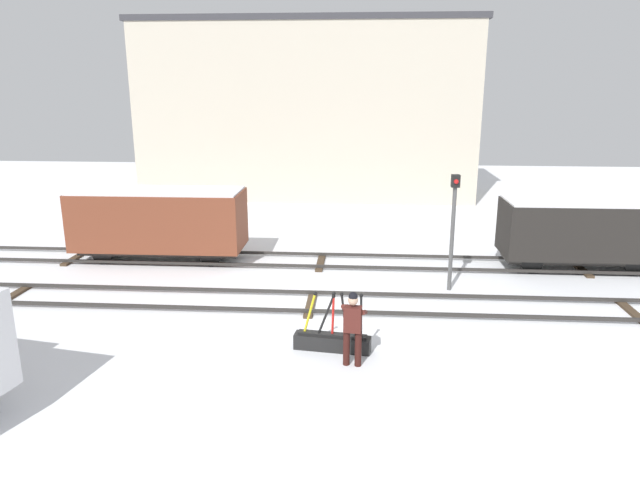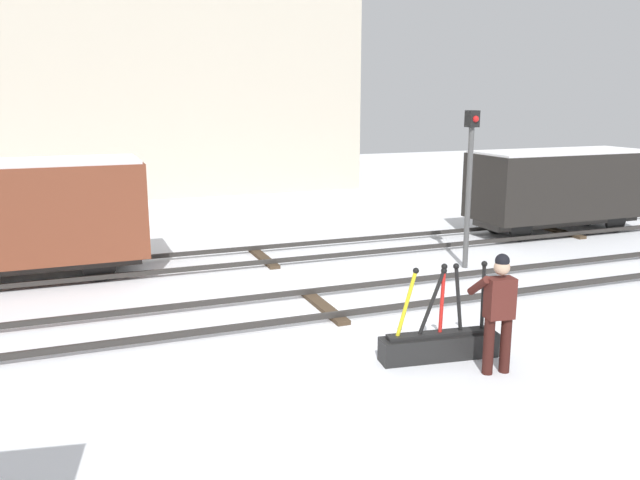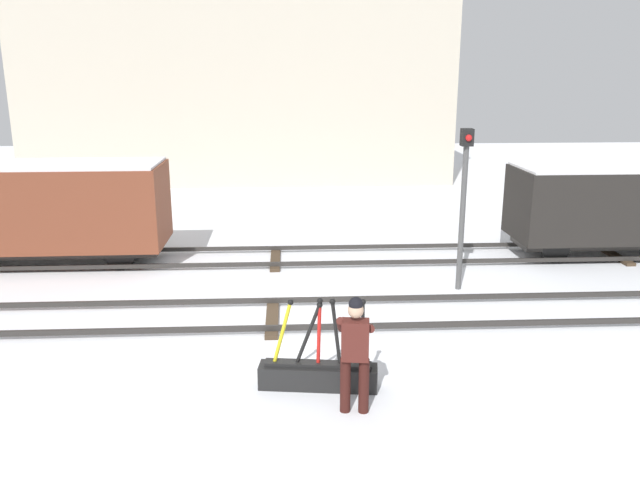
# 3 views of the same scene
# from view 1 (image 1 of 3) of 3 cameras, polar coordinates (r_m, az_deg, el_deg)

# --- Properties ---
(ground_plane) EXTENTS (60.00, 60.00, 0.00)m
(ground_plane) POSITION_cam_1_polar(r_m,az_deg,el_deg) (16.33, -0.94, -6.51)
(ground_plane) COLOR white
(track_main_line) EXTENTS (44.00, 1.94, 0.18)m
(track_main_line) POSITION_cam_1_polar(r_m,az_deg,el_deg) (16.29, -0.94, -6.15)
(track_main_line) COLOR #2D2B28
(track_main_line) RESTS_ON ground_plane
(track_siding_near) EXTENTS (44.00, 1.94, 0.18)m
(track_siding_near) POSITION_cam_1_polar(r_m,az_deg,el_deg) (20.01, 0.06, -2.05)
(track_siding_near) COLOR #2D2B28
(track_siding_near) RESTS_ON ground_plane
(switch_lever_frame) EXTENTS (1.83, 0.59, 1.45)m
(switch_lever_frame) POSITION_cam_1_polar(r_m,az_deg,el_deg) (13.65, 1.24, -9.88)
(switch_lever_frame) COLOR black
(switch_lever_frame) RESTS_ON ground_plane
(rail_worker) EXTENTS (0.60, 0.65, 1.72)m
(rail_worker) POSITION_cam_1_polar(r_m,az_deg,el_deg) (12.70, 3.27, -8.32)
(rail_worker) COLOR #351511
(rail_worker) RESTS_ON ground_plane
(signal_post) EXTENTS (0.24, 0.32, 3.52)m
(signal_post) POSITION_cam_1_polar(r_m,az_deg,el_deg) (17.35, 13.07, 1.94)
(signal_post) COLOR #4C4C4C
(signal_post) RESTS_ON ground_plane
(apartment_building) EXTENTS (18.14, 5.48, 9.39)m
(apartment_building) POSITION_cam_1_polar(r_m,az_deg,el_deg) (32.33, -1.22, 12.79)
(apartment_building) COLOR beige
(apartment_building) RESTS_ON ground_plane
(freight_car_mid_siding) EXTENTS (5.11, 1.99, 2.35)m
(freight_car_mid_siding) POSITION_cam_1_polar(r_m,az_deg,el_deg) (20.96, 24.47, 0.88)
(freight_car_mid_siding) COLOR #2D2B28
(freight_car_mid_siding) RESTS_ON ground_plane
(freight_car_near_switch) EXTENTS (5.88, 2.12, 2.53)m
(freight_car_near_switch) POSITION_cam_1_polar(r_m,az_deg,el_deg) (20.83, -15.65, 1.88)
(freight_car_near_switch) COLOR #2D2B28
(freight_car_near_switch) RESTS_ON ground_plane
(perched_bird_roof_left) EXTENTS (0.27, 0.25, 0.13)m
(perched_bird_roof_left) POSITION_cam_1_polar(r_m,az_deg,el_deg) (31.42, 9.00, 21.22)
(perched_bird_roof_left) COLOR #514C47
(perched_bird_roof_left) RESTS_ON apartment_building
(perched_bird_roof_right) EXTENTS (0.21, 0.28, 0.13)m
(perched_bird_roof_right) POSITION_cam_1_polar(r_m,az_deg,el_deg) (33.88, -12.63, 20.59)
(perched_bird_roof_right) COLOR #333338
(perched_bird_roof_right) RESTS_ON apartment_building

